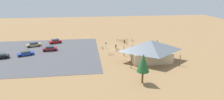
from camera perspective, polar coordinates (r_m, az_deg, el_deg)
ground at (r=64.62m, az=1.63°, el=0.34°), size 160.00×160.00×0.00m
parking_lot_asphalt at (r=63.49m, az=-20.80°, el=-1.11°), size 36.80×33.95×0.05m
bike_pavilion at (r=54.09m, az=11.11°, el=0.25°), size 13.09×9.75×5.82m
trash_bin at (r=72.57m, az=3.62°, el=2.58°), size 0.60×0.60×0.90m
lot_sign at (r=64.45m, az=-1.77°, el=1.60°), size 0.56×0.08×2.20m
pine_midwest at (r=40.43m, az=9.06°, el=-3.79°), size 2.61×2.61×6.40m
bicycle_silver_back_row at (r=74.60m, az=4.34°, el=2.89°), size 0.77×1.58×0.73m
bicycle_green_edge_south at (r=64.30m, az=-2.77°, el=0.56°), size 0.48×1.72×0.77m
bicycle_yellow_near_sign at (r=58.07m, az=-0.31°, el=-1.22°), size 1.48×1.02×0.86m
bicycle_black_yard_right at (r=70.01m, az=3.93°, el=1.97°), size 1.68×0.63×0.87m
bicycle_blue_lone_east at (r=62.60m, az=1.86°, el=0.14°), size 1.33×1.19×0.85m
bicycle_red_yard_front at (r=73.55m, az=3.13°, el=2.74°), size 1.64×0.62×0.81m
bicycle_purple_front_row at (r=60.98m, az=3.36°, el=-0.34°), size 1.38×1.20×0.87m
bicycle_orange_lone_west at (r=60.97m, az=1.54°, el=-0.37°), size 1.27×1.15×0.75m
bicycle_teal_yard_left at (r=74.20m, az=1.93°, el=2.86°), size 1.70×0.61×0.77m
bicycle_white_trailside at (r=74.08m, az=5.93°, el=2.77°), size 0.75×1.65×0.86m
car_maroon_front_row at (r=65.37m, az=-17.62°, el=0.43°), size 4.59×2.47×1.49m
car_tan_mid_lot at (r=72.06m, az=-21.84°, el=1.50°), size 5.04×3.47×1.44m
car_blue_back_corner at (r=63.30m, az=-23.84°, el=-0.89°), size 4.88×3.48×1.25m
car_black_far_end at (r=63.64m, az=-29.74°, el=-1.58°), size 4.78×2.81×1.39m
car_red_end_stall at (r=74.03m, az=-16.20°, el=2.48°), size 4.65×3.41×1.49m
visitor_by_pavilion at (r=64.53m, az=1.14°, el=1.10°), size 0.36×0.37×1.62m
visitor_near_lot at (r=63.34m, az=6.00°, el=0.73°), size 0.40×0.39×1.68m
visitor_crossing_yard at (r=71.21m, az=13.03°, el=2.26°), size 0.40×0.36×1.75m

